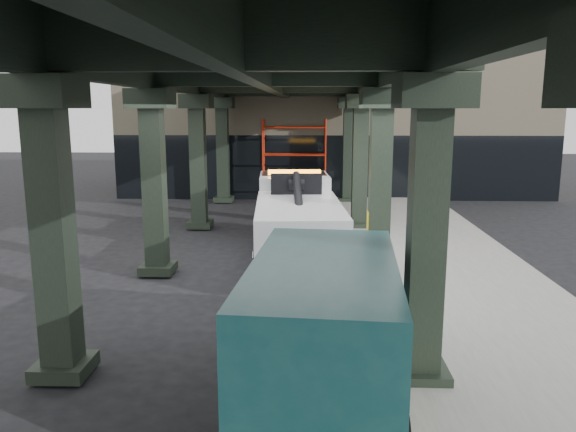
# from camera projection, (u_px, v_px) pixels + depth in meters

# --- Properties ---
(ground) EXTENTS (90.00, 90.00, 0.00)m
(ground) POSITION_uv_depth(u_px,v_px,m) (277.00, 300.00, 13.36)
(ground) COLOR black
(ground) RESTS_ON ground
(sidewalk) EXTENTS (5.00, 40.00, 0.15)m
(sidewalk) POSITION_uv_depth(u_px,v_px,m) (448.00, 275.00, 15.14)
(sidewalk) COLOR gray
(sidewalk) RESTS_ON ground
(lane_stripe) EXTENTS (0.12, 38.00, 0.01)m
(lane_stripe) POSITION_uv_depth(u_px,v_px,m) (344.00, 276.00, 15.26)
(lane_stripe) COLOR silver
(lane_stripe) RESTS_ON ground
(viaduct) EXTENTS (7.40, 32.00, 6.40)m
(viaduct) POSITION_uv_depth(u_px,v_px,m) (265.00, 70.00, 14.31)
(viaduct) COLOR black
(viaduct) RESTS_ON ground
(building) EXTENTS (22.00, 10.00, 8.00)m
(building) POSITION_uv_depth(u_px,v_px,m) (332.00, 117.00, 32.16)
(building) COLOR #C6B793
(building) RESTS_ON ground
(scaffolding) EXTENTS (3.08, 0.88, 4.00)m
(scaffolding) POSITION_uv_depth(u_px,v_px,m) (294.00, 158.00, 27.34)
(scaffolding) COLOR red
(scaffolding) RESTS_ON ground
(tow_truck) EXTENTS (2.80, 8.22, 2.65)m
(tow_truck) POSITION_uv_depth(u_px,v_px,m) (296.00, 217.00, 16.87)
(tow_truck) COLOR black
(tow_truck) RESTS_ON ground
(towed_van) EXTENTS (2.67, 5.86, 2.32)m
(towed_van) POSITION_uv_depth(u_px,v_px,m) (325.00, 324.00, 8.62)
(towed_van) COLOR #113C3D
(towed_van) RESTS_ON ground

